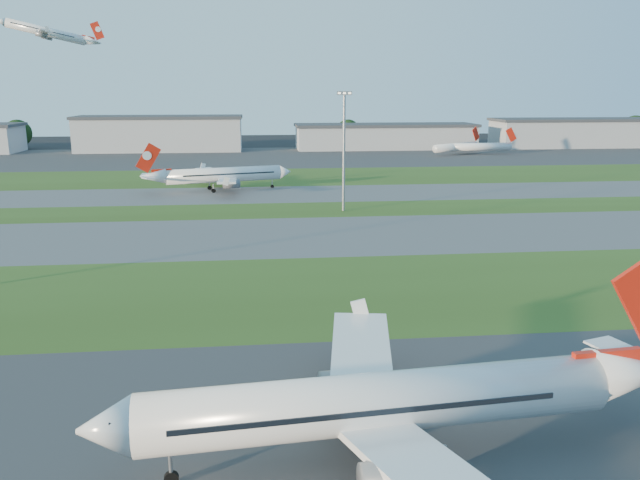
{
  "coord_description": "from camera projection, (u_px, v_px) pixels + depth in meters",
  "views": [
    {
      "loc": [
        -4.29,
        -26.27,
        26.05
      ],
      "look_at": [
        3.96,
        52.32,
        7.0
      ],
      "focal_mm": 35.0,
      "sensor_mm": 36.0,
      "label": 1
    }
  ],
  "objects": [
    {
      "name": "grass_strip_a",
      "position": [
        290.0,
        293.0,
        82.21
      ],
      "size": [
        300.0,
        34.0,
        0.01
      ],
      "primitive_type": "cube",
      "color": "#344A18",
      "rests_on": "ground"
    },
    {
      "name": "taxiway_a",
      "position": [
        280.0,
        236.0,
        114.12
      ],
      "size": [
        300.0,
        32.0,
        0.01
      ],
      "primitive_type": "cube",
      "color": "#515154",
      "rests_on": "ground"
    },
    {
      "name": "grass_strip_b",
      "position": [
        275.0,
        211.0,
        138.29
      ],
      "size": [
        300.0,
        18.0,
        0.01
      ],
      "primitive_type": "cube",
      "color": "#344A18",
      "rests_on": "ground"
    },
    {
      "name": "taxiway_b",
      "position": [
        272.0,
        194.0,
        159.56
      ],
      "size": [
        300.0,
        26.0,
        0.01
      ],
      "primitive_type": "cube",
      "color": "#515154",
      "rests_on": "ground"
    },
    {
      "name": "grass_strip_c",
      "position": [
        269.0,
        177.0,
        191.47
      ],
      "size": [
        300.0,
        40.0,
        0.01
      ],
      "primitive_type": "cube",
      "color": "#344A18",
      "rests_on": "ground"
    },
    {
      "name": "apron_far",
      "position": [
        265.0,
        157.0,
        249.48
      ],
      "size": [
        400.0,
        80.0,
        0.01
      ],
      "primitive_type": "cube",
      "color": "#333335",
      "rests_on": "ground"
    },
    {
      "name": "airliner_parked",
      "position": [
        384.0,
        403.0,
        43.94
      ],
      "size": [
        41.37,
        34.98,
        12.91
      ],
      "rotation": [
        0.0,
        0.0,
        0.09
      ],
      "color": "white",
      "rests_on": "ground"
    },
    {
      "name": "airliner_taxiing",
      "position": [
        223.0,
        175.0,
        164.61
      ],
      "size": [
        36.91,
        30.96,
        11.75
      ],
      "rotation": [
        0.0,
        0.0,
        3.4
      ],
      "color": "white",
      "rests_on": "ground"
    },
    {
      "name": "airliner_departing",
      "position": [
        47.0,
        32.0,
        230.81
      ],
      "size": [
        34.1,
        28.76,
        10.67
      ],
      "rotation": [
        0.0,
        0.0,
        0.13
      ],
      "color": "white"
    },
    {
      "name": "mini_jet_near",
      "position": [
        456.0,
        147.0,
        256.64
      ],
      "size": [
        24.72,
        17.37,
        9.48
      ],
      "rotation": [
        0.0,
        0.0,
        0.59
      ],
      "color": "white",
      "rests_on": "ground"
    },
    {
      "name": "mini_jet_far",
      "position": [
        482.0,
        147.0,
        257.35
      ],
      "size": [
        28.63,
        5.34,
        9.48
      ],
      "rotation": [
        0.0,
        0.0,
        0.08
      ],
      "color": "white",
      "rests_on": "ground"
    },
    {
      "name": "light_mast_centre",
      "position": [
        344.0,
        143.0,
        134.41
      ],
      "size": [
        3.2,
        0.7,
        25.8
      ],
      "color": "gray",
      "rests_on": "ground"
    },
    {
      "name": "hangar_west",
      "position": [
        160.0,
        133.0,
        272.13
      ],
      "size": [
        71.4,
        23.0,
        15.2
      ],
      "color": "#9C9FA3",
      "rests_on": "ground"
    },
    {
      "name": "hangar_east",
      "position": [
        385.0,
        136.0,
        282.74
      ],
      "size": [
        81.6,
        23.0,
        11.2
      ],
      "color": "#9C9FA3",
      "rests_on": "ground"
    },
    {
      "name": "hangar_far_east",
      "position": [
        594.0,
        132.0,
        292.65
      ],
      "size": [
        96.9,
        23.0,
        13.2
      ],
      "color": "#9C9FA3",
      "rests_on": "ground"
    },
    {
      "name": "tree_west",
      "position": [
        18.0,
        133.0,
        280.15
      ],
      "size": [
        12.1,
        12.1,
        13.2
      ],
      "color": "black",
      "rests_on": "ground"
    },
    {
      "name": "tree_mid_west",
      "position": [
        220.0,
        135.0,
        285.72
      ],
      "size": [
        9.9,
        9.9,
        10.8
      ],
      "color": "black",
      "rests_on": "ground"
    },
    {
      "name": "tree_mid_east",
      "position": [
        348.0,
        132.0,
        294.48
      ],
      "size": [
        11.55,
        11.55,
        12.6
      ],
      "color": "black",
      "rests_on": "ground"
    },
    {
      "name": "tree_east",
      "position": [
        502.0,
        132.0,
        300.31
      ],
      "size": [
        10.45,
        10.45,
        11.4
      ],
      "color": "black",
      "rests_on": "ground"
    },
    {
      "name": "tree_far_east",
      "position": [
        635.0,
        128.0,
        310.97
      ],
      "size": [
        12.65,
        12.65,
        13.8
      ],
      "color": "black",
      "rests_on": "ground"
    }
  ]
}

